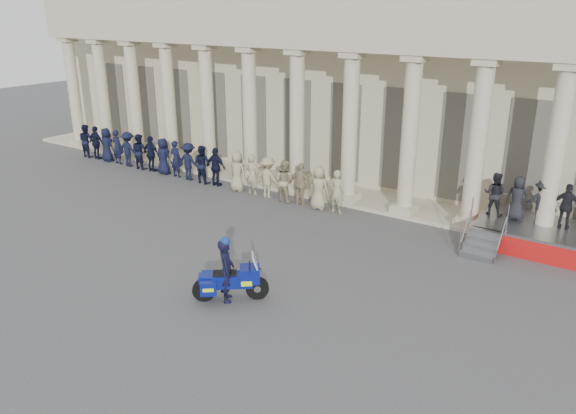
{
  "coord_description": "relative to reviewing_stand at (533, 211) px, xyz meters",
  "views": [
    {
      "loc": [
        12.04,
        -12.16,
        8.0
      ],
      "look_at": [
        2.01,
        2.48,
        1.6
      ],
      "focal_mm": 35.0,
      "sensor_mm": 36.0,
      "label": 1
    }
  ],
  "objects": [
    {
      "name": "building",
      "position": [
        -8.73,
        7.01,
        3.26
      ],
      "size": [
        40.0,
        12.5,
        9.0
      ],
      "color": "tan",
      "rests_on": "ground"
    },
    {
      "name": "reviewing_stand",
      "position": [
        0.0,
        0.0,
        0.0
      ],
      "size": [
        3.92,
        3.8,
        2.37
      ],
      "color": "gray",
      "rests_on": "ground"
    },
    {
      "name": "ground",
      "position": [
        -8.73,
        -7.74,
        -1.26
      ],
      "size": [
        90.0,
        90.0,
        0.0
      ],
      "primitive_type": "plane",
      "color": "#434346",
      "rests_on": "ground"
    },
    {
      "name": "motorcycle",
      "position": [
        -6.12,
        -9.01,
        -0.65
      ],
      "size": [
        1.82,
        1.61,
        1.41
      ],
      "rotation": [
        0.0,
        0.0,
        0.68
      ],
      "color": "black",
      "rests_on": "ground"
    },
    {
      "name": "officer_rank",
      "position": [
        -15.42,
        -1.05,
        -0.35
      ],
      "size": [
        16.75,
        0.69,
        1.82
      ],
      "color": "black",
      "rests_on": "ground"
    },
    {
      "name": "rider",
      "position": [
        -6.21,
        -9.09,
        -0.29
      ],
      "size": [
        0.78,
        0.81,
        1.96
      ],
      "rotation": [
        0.0,
        0.0,
        2.25
      ],
      "color": "black",
      "rests_on": "ground"
    }
  ]
}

